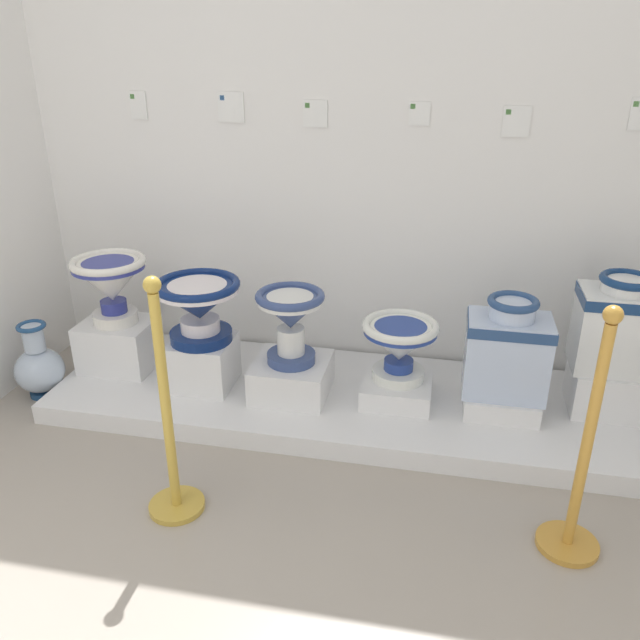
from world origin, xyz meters
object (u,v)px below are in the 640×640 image
at_px(antique_toilet_squat_floral, 110,280).
at_px(stanchion_post_near_left, 170,439).
at_px(plinth_block_slender_white, 605,388).
at_px(info_placard_second, 231,107).
at_px(antique_toilet_leftmost, 290,315).
at_px(plinth_block_tall_cobalt, 397,387).
at_px(plinth_block_squat_floral, 119,344).
at_px(info_placard_third, 315,114).
at_px(info_placard_first, 138,105).
at_px(info_placard_fifth, 516,121).
at_px(antique_toilet_broad_patterned, 199,303).
at_px(plinth_block_broad_patterned, 203,362).
at_px(plinth_block_central_ornate, 500,401).
at_px(plinth_block_leftmost, 292,377).
at_px(antique_toilet_tall_cobalt, 400,342).
at_px(decorative_vase_corner, 39,367).
at_px(antique_toilet_central_ornate, 507,347).
at_px(stanchion_post_near_right, 580,477).
at_px(antique_toilet_slender_white, 619,323).
at_px(info_placard_fourth, 419,113).

bearing_deg(antique_toilet_squat_floral, stanchion_post_near_left, -52.38).
xyz_separation_m(plinth_block_slender_white, info_placard_second, (-1.95, 0.38, 1.22)).
height_order(antique_toilet_leftmost, plinth_block_tall_cobalt, antique_toilet_leftmost).
height_order(plinth_block_squat_floral, info_placard_third, info_placard_third).
xyz_separation_m(info_placard_first, info_placard_fifth, (1.93, 0.00, -0.04)).
xyz_separation_m(antique_toilet_broad_patterned, plinth_block_slender_white, (1.98, 0.16, -0.35)).
bearing_deg(info_placard_third, plinth_block_broad_patterned, -131.10).
height_order(antique_toilet_squat_floral, plinth_block_central_ornate, antique_toilet_squat_floral).
bearing_deg(plinth_block_leftmost, info_placard_third, 89.06).
bearing_deg(plinth_block_leftmost, info_placard_fifth, 28.70).
bearing_deg(plinth_block_broad_patterned, plinth_block_leftmost, 0.46).
relative_size(antique_toilet_tall_cobalt, stanchion_post_near_left, 0.37).
height_order(plinth_block_leftmost, plinth_block_central_ornate, plinth_block_leftmost).
height_order(antique_toilet_tall_cobalt, plinth_block_slender_white, antique_toilet_tall_cobalt).
xyz_separation_m(decorative_vase_corner, stanchion_post_near_left, (1.06, -0.70, 0.16)).
height_order(antique_toilet_leftmost, plinth_block_central_ornate, antique_toilet_leftmost).
distance_m(antique_toilet_squat_floral, antique_toilet_leftmost, 0.99).
relative_size(plinth_block_leftmost, antique_toilet_central_ornate, 0.77).
bearing_deg(plinth_block_squat_floral, antique_toilet_tall_cobalt, -1.02).
bearing_deg(plinth_block_leftmost, plinth_block_squat_floral, 174.66).
height_order(antique_toilet_squat_floral, stanchion_post_near_right, stanchion_post_near_right).
height_order(antique_toilet_slender_white, info_placard_fourth, info_placard_fourth).
height_order(antique_toilet_central_ornate, info_placard_fifth, info_placard_fifth).
relative_size(antique_toilet_leftmost, info_placard_fourth, 3.31).
bearing_deg(stanchion_post_near_right, stanchion_post_near_left, -176.45).
xyz_separation_m(plinth_block_leftmost, antique_toilet_slender_white, (1.51, 0.16, 0.37)).
distance_m(antique_toilet_squat_floral, antique_toilet_tall_cobalt, 1.52).
xyz_separation_m(antique_toilet_broad_patterned, antique_toilet_tall_cobalt, (0.99, 0.07, -0.15)).
bearing_deg(antique_toilet_squat_floral, plinth_block_central_ornate, -1.40).
xyz_separation_m(antique_toilet_broad_patterned, plinth_block_tall_cobalt, (0.99, 0.07, -0.40)).
relative_size(antique_toilet_central_ornate, info_placard_second, 3.20).
relative_size(plinth_block_central_ornate, plinth_block_slender_white, 1.05).
xyz_separation_m(plinth_block_leftmost, antique_toilet_central_ornate, (1.03, 0.04, 0.25)).
height_order(antique_toilet_tall_cobalt, antique_toilet_central_ornate, antique_toilet_central_ornate).
bearing_deg(plinth_block_tall_cobalt, stanchion_post_near_left, -132.03).
bearing_deg(info_placard_third, antique_toilet_squat_floral, -155.75).
relative_size(antique_toilet_broad_patterned, stanchion_post_near_left, 0.42).
bearing_deg(info_placard_first, antique_toilet_leftmost, -29.70).
bearing_deg(plinth_block_squat_floral, plinth_block_slender_white, 1.53).
xyz_separation_m(antique_toilet_leftmost, decorative_vase_corner, (-1.34, -0.12, -0.36)).
distance_m(antique_toilet_central_ornate, stanchion_post_near_left, 1.57).
bearing_deg(plinth_block_central_ornate, info_placard_second, 161.20).
bearing_deg(antique_toilet_central_ornate, info_placard_second, 161.20).
distance_m(info_placard_first, info_placard_fourth, 1.47).
relative_size(decorative_vase_corner, stanchion_post_near_right, 0.42).
relative_size(plinth_block_leftmost, antique_toilet_leftmost, 1.00).
relative_size(plinth_block_leftmost, antique_toilet_slender_white, 0.80).
relative_size(plinth_block_leftmost, plinth_block_central_ornate, 1.07).
xyz_separation_m(plinth_block_broad_patterned, antique_toilet_central_ornate, (1.49, 0.05, 0.21)).
xyz_separation_m(antique_toilet_tall_cobalt, info_placard_first, (-1.47, 0.47, 1.02)).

